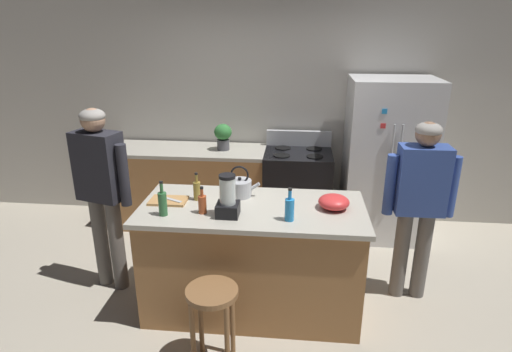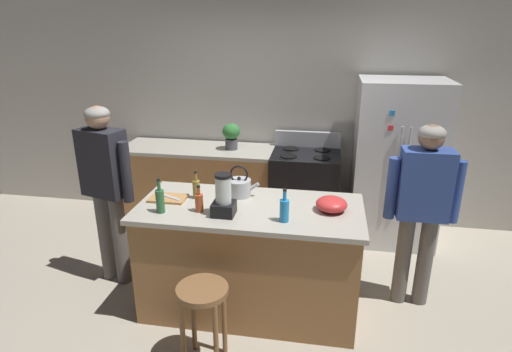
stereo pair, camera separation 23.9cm
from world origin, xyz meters
name	(u,v)px [view 1 (the left image)]	position (x,y,z in m)	size (l,w,h in m)	color
ground_plane	(253,306)	(0.00, 0.00, 0.00)	(14.00, 14.00, 0.00)	#B2A893
back_wall	(270,109)	(0.00, 1.95, 1.35)	(8.00, 0.10, 2.70)	#BCB7AD
kitchen_island	(252,258)	(0.00, 0.00, 0.48)	(1.80, 0.84, 0.95)	#9E6B3D
back_counter_run	(200,187)	(-0.80, 1.55, 0.47)	(2.00, 0.64, 0.95)	#9E6B3D
refrigerator	(387,160)	(1.33, 1.50, 0.89)	(0.90, 0.73, 1.79)	silver
stove_range	(297,191)	(0.36, 1.52, 0.48)	(0.76, 0.65, 1.13)	black
person_by_island_left	(101,184)	(-1.34, 0.20, 1.01)	(0.59, 0.32, 1.67)	#66605B
person_by_sink_right	(419,196)	(1.37, 0.31, 0.96)	(0.59, 0.22, 1.60)	#66605B
bar_stool	(212,307)	(-0.20, -0.70, 0.50)	(0.36, 0.36, 0.63)	brown
potted_plant	(223,135)	(-0.50, 1.55, 1.12)	(0.20, 0.20, 0.30)	#4C4C51
blender_appliance	(228,199)	(-0.17, -0.19, 1.09)	(0.17, 0.17, 0.33)	black
bottle_soda	(290,209)	(0.30, -0.22, 1.04)	(0.07, 0.07, 0.26)	#268CD8
bottle_olive_oil	(163,203)	(-0.66, -0.22, 1.05)	(0.07, 0.07, 0.28)	#2D6638
bottle_vinegar	(197,190)	(-0.47, 0.09, 1.03)	(0.06, 0.06, 0.24)	olive
bottle_cooking_sauce	(202,204)	(-0.37, -0.16, 1.03)	(0.06, 0.06, 0.22)	#B24C26
mixing_bowl	(334,202)	(0.64, 0.03, 1.00)	(0.24, 0.24, 0.11)	red
tea_kettle	(240,187)	(-0.13, 0.21, 1.03)	(0.28, 0.20, 0.27)	#B7BABF
cutting_board	(168,201)	(-0.69, 0.02, 0.96)	(0.30, 0.20, 0.02)	#B7844C
chef_knife	(171,199)	(-0.67, 0.02, 0.97)	(0.22, 0.03, 0.01)	#B7BABF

